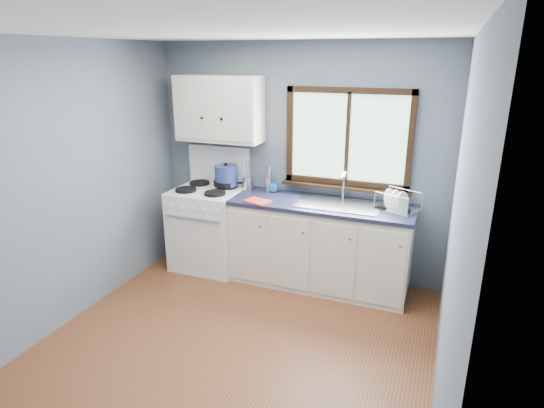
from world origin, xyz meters
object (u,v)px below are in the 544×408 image
(gas_range, at_px, (209,226))
(utensil_crock, at_px, (248,183))
(thermos, at_px, (268,179))
(skillet, at_px, (226,183))
(stockpot, at_px, (226,175))
(sink, at_px, (338,210))
(base_cabinets, at_px, (319,249))
(dish_rack, at_px, (397,205))

(gas_range, bearing_deg, utensil_crock, 22.35)
(utensil_crock, xyz_separation_m, thermos, (0.24, 0.02, 0.07))
(skillet, relative_size, utensil_crock, 1.11)
(stockpot, bearing_deg, sink, -4.81)
(skillet, xyz_separation_m, thermos, (0.49, 0.07, 0.08))
(sink, height_order, thermos, sink)
(sink, height_order, skillet, sink)
(base_cabinets, bearing_deg, thermos, 164.91)
(base_cabinets, bearing_deg, skillet, 174.71)
(skillet, relative_size, thermos, 1.46)
(stockpot, bearing_deg, dish_rack, -1.81)
(gas_range, xyz_separation_m, sink, (1.49, 0.02, 0.37))
(skillet, bearing_deg, thermos, -12.99)
(stockpot, relative_size, utensil_crock, 0.92)
(dish_rack, bearing_deg, stockpot, -158.45)
(skillet, distance_m, utensil_crock, 0.26)
(stockpot, xyz_separation_m, thermos, (0.48, 0.06, -0.01))
(sink, bearing_deg, gas_range, -179.29)
(skillet, relative_size, stockpot, 1.21)
(skillet, xyz_separation_m, dish_rack, (1.88, -0.05, -0.01))
(utensil_crock, xyz_separation_m, dish_rack, (1.63, -0.10, -0.03))
(base_cabinets, bearing_deg, utensil_crock, 170.26)
(gas_range, distance_m, dish_rack, 2.11)
(stockpot, relative_size, thermos, 1.20)
(skillet, bearing_deg, utensil_crock, -10.50)
(gas_range, relative_size, stockpot, 3.93)
(sink, xyz_separation_m, thermos, (-0.83, 0.18, 0.20))
(gas_range, height_order, utensil_crock, gas_range)
(thermos, bearing_deg, gas_range, -163.52)
(base_cabinets, relative_size, skillet, 4.42)
(stockpot, height_order, thermos, stockpot)
(sink, relative_size, stockpot, 2.43)
(gas_range, height_order, base_cabinets, gas_range)
(skillet, xyz_separation_m, stockpot, (0.01, 0.00, 0.09))
(gas_range, height_order, skillet, gas_range)
(thermos, height_order, dish_rack, thermos)
(base_cabinets, bearing_deg, stockpot, 174.45)
(base_cabinets, height_order, stockpot, stockpot)
(dish_rack, bearing_deg, gas_range, -154.69)
(base_cabinets, height_order, utensil_crock, utensil_crock)
(stockpot, height_order, utensil_crock, utensil_crock)
(base_cabinets, relative_size, dish_rack, 4.04)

